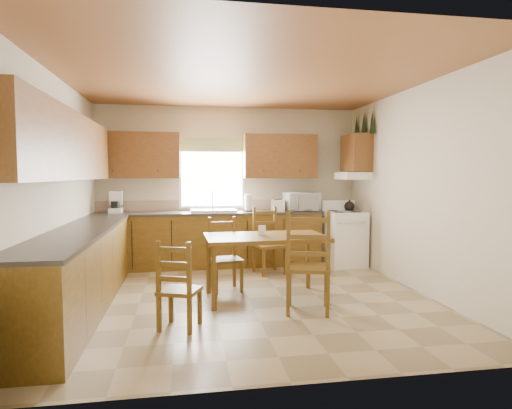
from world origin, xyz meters
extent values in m
plane|color=#95845D|center=(0.00, 0.00, 0.00)|extent=(4.50, 4.50, 0.00)
plane|color=#935B2F|center=(0.00, 0.00, 2.70)|extent=(4.50, 4.50, 0.00)
plane|color=beige|center=(-2.25, 0.00, 1.35)|extent=(4.50, 4.50, 0.00)
plane|color=beige|center=(2.25, 0.00, 1.35)|extent=(4.50, 4.50, 0.00)
plane|color=beige|center=(0.00, 2.25, 1.35)|extent=(4.50, 4.50, 0.00)
plane|color=beige|center=(0.00, -2.25, 1.35)|extent=(4.50, 4.50, 0.00)
cube|color=brown|center=(-0.38, 1.95, 0.44)|extent=(3.75, 0.60, 0.88)
cube|color=brown|center=(-1.95, -0.15, 0.44)|extent=(0.60, 3.60, 0.88)
cube|color=#37322D|center=(-0.38, 1.95, 0.90)|extent=(3.75, 0.63, 0.04)
cube|color=#37322D|center=(-1.95, -0.15, 0.90)|extent=(0.63, 3.60, 0.04)
cube|color=#9D836B|center=(-0.38, 2.24, 1.01)|extent=(3.75, 0.01, 0.18)
cube|color=brown|center=(-1.55, 2.08, 1.85)|extent=(1.41, 0.33, 0.75)
cube|color=brown|center=(0.86, 2.08, 1.85)|extent=(1.25, 0.33, 0.75)
cube|color=brown|center=(-2.08, -0.15, 1.85)|extent=(0.33, 3.60, 0.75)
cube|color=brown|center=(2.08, 1.65, 1.90)|extent=(0.33, 0.62, 0.62)
cube|color=white|center=(2.03, 1.65, 1.52)|extent=(0.44, 0.62, 0.12)
cube|color=white|center=(-0.30, 2.22, 1.55)|extent=(1.13, 0.02, 1.18)
cube|color=white|center=(-0.30, 2.21, 1.55)|extent=(1.05, 0.01, 1.10)
cube|color=#4A7835|center=(-0.30, 2.19, 2.05)|extent=(1.19, 0.01, 0.24)
cube|color=silver|center=(-0.30, 1.95, 0.94)|extent=(0.75, 0.45, 0.04)
cone|color=black|center=(2.21, 1.33, 2.38)|extent=(0.22, 0.22, 0.36)
cone|color=black|center=(2.21, 1.65, 2.42)|extent=(0.22, 0.22, 0.36)
cone|color=black|center=(2.21, 1.97, 2.38)|extent=(0.22, 0.22, 0.36)
cube|color=white|center=(1.88, 1.64, 0.45)|extent=(0.65, 0.66, 0.90)
cube|color=white|center=(-1.88, 2.00, 1.08)|extent=(0.20, 0.23, 0.31)
cylinder|color=white|center=(0.29, 1.95, 1.06)|extent=(0.14, 0.14, 0.28)
cube|color=white|center=(0.79, 1.89, 1.02)|extent=(0.27, 0.21, 0.19)
imported|color=white|center=(1.21, 1.90, 1.08)|extent=(0.56, 0.43, 0.31)
cube|color=brown|center=(0.21, -0.05, 0.39)|extent=(1.50, 0.89, 0.79)
cube|color=brown|center=(-0.83, -0.92, 0.45)|extent=(0.48, 0.47, 0.89)
cube|color=brown|center=(0.59, -0.62, 0.57)|extent=(0.59, 0.58, 1.15)
cube|color=brown|center=(0.52, 1.27, 0.51)|extent=(0.52, 0.51, 1.02)
cube|color=brown|center=(-0.24, 0.40, 0.48)|extent=(0.47, 0.45, 0.96)
cube|color=white|center=(0.55, -0.21, 0.79)|extent=(0.25, 0.30, 0.00)
cube|color=white|center=(0.18, -0.01, 0.85)|extent=(0.09, 0.05, 0.12)
camera|label=1|loc=(-0.76, -5.19, 1.54)|focal=30.00mm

